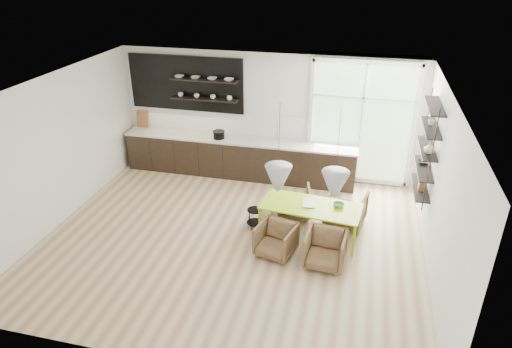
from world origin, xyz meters
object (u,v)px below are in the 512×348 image
object	(u,v)px
dining_table	(311,208)
wire_stool	(255,216)
armchair_back_right	(346,208)
armchair_front_left	(276,240)
armchair_back_left	(294,201)
armchair_front_right	(325,249)

from	to	relation	value
dining_table	wire_stool	size ratio (longest dim) A/B	4.78
armchair_back_right	armchair_front_left	xyz separation A→B (m)	(-1.14, -1.33, -0.04)
armchair_back_left	armchair_front_right	xyz separation A→B (m)	(0.80, -1.52, 0.00)
armchair_back_right	wire_stool	world-z (taller)	armchair_back_right
armchair_back_right	wire_stool	xyz separation A→B (m)	(-1.72, -0.57, -0.08)
dining_table	armchair_back_left	world-z (taller)	dining_table
armchair_back_left	armchair_front_left	xyz separation A→B (m)	(-0.08, -1.42, -0.01)
wire_stool	armchair_front_right	bearing A→B (deg)	-30.63
wire_stool	armchair_back_right	bearing A→B (deg)	18.31
armchair_front_left	armchair_back_right	bearing A→B (deg)	63.76
armchair_front_right	wire_stool	bearing A→B (deg)	153.86
wire_stool	armchair_front_left	bearing A→B (deg)	-52.95
armchair_back_right	armchair_back_left	bearing A→B (deg)	7.28
wire_stool	armchair_back_left	bearing A→B (deg)	44.92
dining_table	armchair_front_right	xyz separation A→B (m)	(0.37, -0.81, -0.31)
armchair_back_left	wire_stool	distance (m)	0.93
armchair_back_right	armchair_front_left	distance (m)	1.76
dining_table	wire_stool	world-z (taller)	dining_table
armchair_back_left	armchair_back_right	xyz separation A→B (m)	(1.06, -0.09, 0.03)
armchair_back_left	armchair_front_left	bearing A→B (deg)	73.81
armchair_front_right	armchair_back_left	bearing A→B (deg)	122.32
armchair_back_right	armchair_front_left	bearing A→B (deg)	61.22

